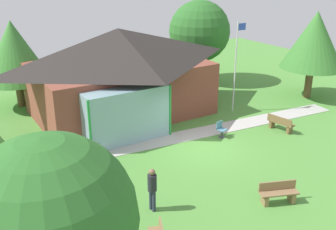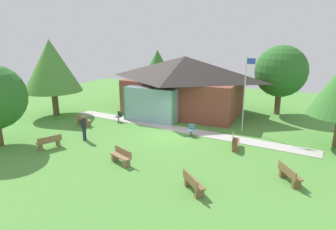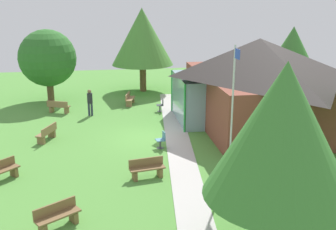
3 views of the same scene
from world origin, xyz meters
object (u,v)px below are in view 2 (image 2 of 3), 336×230
Objects in this scene: bench_front_right at (193,184)px; bench_lawn_far_right at (289,175)px; bench_front_left at (49,142)px; visitor_strolling_lawn at (84,126)px; patio_chair_lawn_spare at (191,130)px; bench_mid_left at (83,120)px; bench_front_center at (121,157)px; tree_west_hedge at (51,66)px; tree_behind_pavilion_left at (157,67)px; tree_behind_pavilion_right at (281,71)px; flagpole at (245,91)px; patio_chair_west at (119,117)px; bench_mid_right at (235,142)px; pavilion at (183,84)px.

bench_lawn_far_right is (3.93, 2.73, 0.00)m from bench_front_right.
visitor_strolling_lawn is (0.99, 2.12, 0.62)m from bench_front_left.
bench_front_right and bench_front_left have the same top height.
patio_chair_lawn_spare is at bearing 155.21° from bench_front_right.
patio_chair_lawn_spare is at bearing 20.77° from bench_mid_left.
tree_west_hedge is (-10.95, 6.13, 4.00)m from bench_front_center.
tree_behind_pavilion_right is at bearing -6.81° from tree_behind_pavilion_left.
flagpole is 3.55× the size of bench_front_center.
tree_behind_pavilion_right is (-1.54, 13.32, 3.47)m from bench_lawn_far_right.
patio_chair_west is at bearing 175.31° from visitor_strolling_lawn.
visitor_strolling_lawn is 0.26× the size of tree_west_hedge.
pavilion is at bearing -148.34° from bench_mid_right.
bench_mid_right is at bearing 96.99° from visitor_strolling_lawn.
bench_front_left is at bearing 29.08° from patio_chair_lawn_spare.
pavilion is 2.00× the size of tree_behind_pavilion_left.
patio_chair_west is 14.64m from tree_behind_pavilion_right.
bench_front_left is 19.64m from tree_behind_pavilion_right.
bench_front_center is (-4.65, 1.21, 0.00)m from bench_front_right.
flagpole is 10.07m from bench_front_right.
tree_behind_pavilion_left is 11.47m from tree_west_hedge.
patio_chair_west is 10.20m from tree_behind_pavilion_left.
tree_west_hedge reaches higher than bench_front_right.
tree_behind_pavilion_right is (2.38, 16.05, 3.47)m from bench_front_right.
patio_chair_lawn_spare reaches higher than bench_front_left.
tree_behind_pavilion_left is at bearing 177.45° from visitor_strolling_lawn.
tree_behind_pavilion_left is 0.89× the size of tree_behind_pavilion_right.
tree_behind_pavilion_left is at bearing 136.91° from pavilion.
tree_behind_pavilion_left is 13.00m from tree_behind_pavilion_right.
bench_mid_right is at bearing 152.39° from patio_chair_lawn_spare.
tree_behind_pavilion_right is at bearing -142.32° from patio_chair_west.
bench_mid_left is at bearing -162.48° from flagpole.
visitor_strolling_lawn is at bearing -2.33° from bench_front_left.
bench_front_left is 16.71m from tree_behind_pavilion_left.
bench_mid_right is (6.27, -6.99, -2.27)m from pavilion.
patio_chair_lawn_spare is at bearing -156.99° from bench_lawn_far_right.
pavilion is 14.35m from bench_front_right.
patio_chair_lawn_spare is (-2.66, 7.09, 0.01)m from bench_front_right.
bench_mid_left is 0.25× the size of tree_behind_pavilion_right.
bench_lawn_far_right and bench_front_left have the same top height.
tree_west_hedge reaches higher than patio_chair_lawn_spare.
patio_chair_lawn_spare is (-3.10, -2.62, -2.63)m from flagpole.
bench_front_left and bench_front_center have the same top height.
patio_chair_west is at bearing -82.85° from tree_behind_pavilion_left.
bench_front_right is at bearing -98.44° from tree_behind_pavilion_right.
visitor_strolling_lawn is at bearing -4.11° from bench_front_center.
patio_chair_west is 0.49× the size of visitor_strolling_lawn.
visitor_strolling_lawn is 0.32× the size of tree_behind_pavilion_left.
flagpole is at bearing 115.42° from visitor_strolling_lawn.
patio_chair_lawn_spare is 0.14× the size of tree_behind_pavilion_right.
visitor_strolling_lawn is (-9.44, -6.39, -2.03)m from flagpole.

